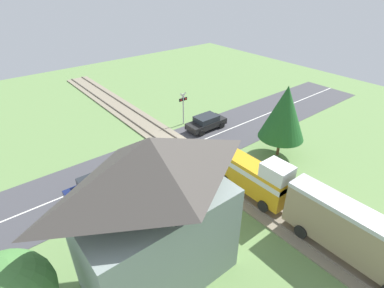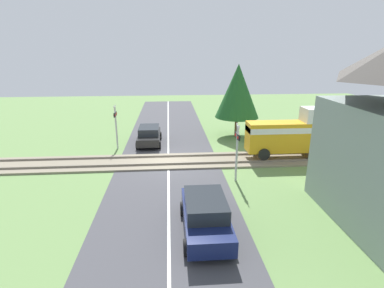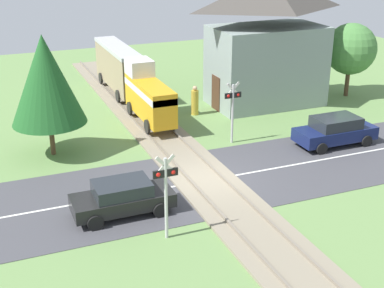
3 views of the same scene
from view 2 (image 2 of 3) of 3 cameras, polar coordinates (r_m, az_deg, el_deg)
name	(u,v)px [view 2 (image 2 of 3)]	position (r m, az deg, el deg)	size (l,w,h in m)	color
ground_plane	(168,162)	(19.36, -4.51, -3.49)	(60.00, 60.00, 0.00)	#66894C
road_surface	(168,162)	(19.36, -4.51, -3.47)	(48.00, 6.40, 0.02)	#424247
track_bed	(168,161)	(19.34, -4.52, -3.31)	(2.80, 48.00, 0.24)	gray
train	(347,131)	(22.05, 27.37, 2.27)	(1.58, 12.87, 3.18)	gold
car_near_crossing	(149,135)	(23.09, -8.15, 1.75)	(3.90, 1.80, 1.36)	black
car_far_side	(205,214)	(12.00, 2.56, -13.21)	(4.17, 1.86, 1.50)	#141E4C
crossing_signal_west_approach	(116,121)	(22.09, -14.34, 4.24)	(0.90, 0.18, 3.22)	#B7B7B7
crossing_signal_east_approach	(237,145)	(16.14, 8.60, -0.21)	(0.90, 0.18, 3.22)	#B7B7B7
pedestrian_by_station	(322,164)	(18.29, 23.56, -3.56)	(0.43, 0.43, 1.76)	gold
tree_roadside_hedge	(238,91)	(24.62, 8.70, 9.93)	(3.55, 3.55, 5.90)	brown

